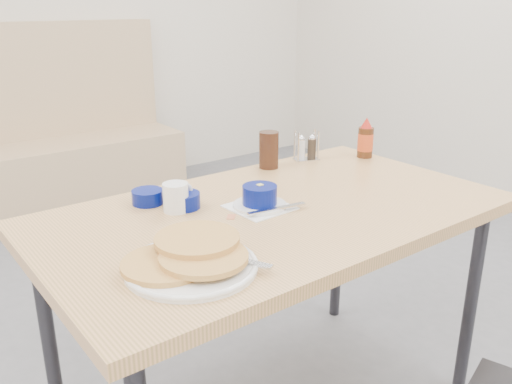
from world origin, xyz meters
TOP-DOWN VIEW (x-y plane):
  - booth_bench at (0.00, 2.78)m, footprint 1.90×0.56m
  - dining_table at (0.00, 0.25)m, footprint 1.40×0.80m
  - pancake_plate at (-0.40, 0.07)m, footprint 0.31×0.31m
  - coffee_mug at (-0.24, 0.41)m, footprint 0.11×0.08m
  - grits_setting at (-0.04, 0.28)m, footprint 0.20×0.18m
  - creamer_bowl at (-0.29, 0.52)m, footprint 0.10×0.10m
  - butter_bowl at (-0.22, 0.42)m, footprint 0.10×0.10m
  - amber_tumbler at (0.25, 0.59)m, footprint 0.08×0.08m
  - condiment_caddy at (0.43, 0.59)m, footprint 0.11×0.09m
  - syrup_bottle at (0.64, 0.47)m, footprint 0.06×0.06m
  - sugar_wrapper at (-0.15, 0.27)m, footprint 0.04×0.04m

SIDE VIEW (x-z plane):
  - booth_bench at x=0.00m, z-range -0.26..0.96m
  - dining_table at x=0.00m, z-range 0.32..1.08m
  - sugar_wrapper at x=-0.15m, z-range 0.76..0.76m
  - creamer_bowl at x=-0.29m, z-range 0.76..0.80m
  - pancake_plate at x=-0.40m, z-range 0.75..0.81m
  - butter_bowl at x=-0.22m, z-range 0.76..0.81m
  - grits_setting at x=-0.04m, z-range 0.75..0.83m
  - condiment_caddy at x=0.43m, z-range 0.74..0.86m
  - coffee_mug at x=-0.24m, z-range 0.76..0.85m
  - amber_tumbler at x=0.25m, z-range 0.76..0.90m
  - syrup_bottle at x=0.64m, z-range 0.75..0.91m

